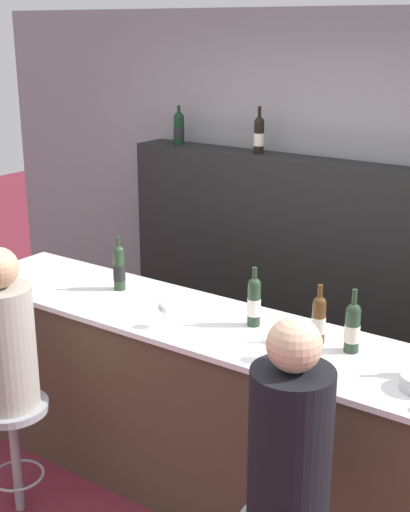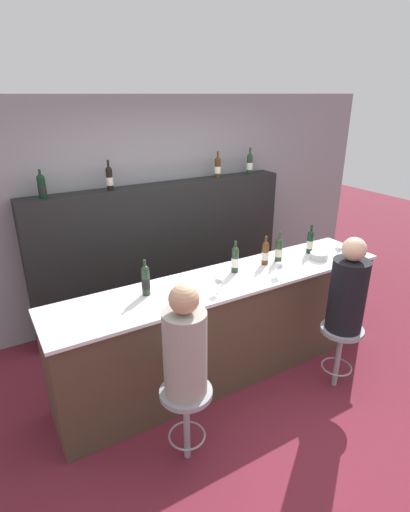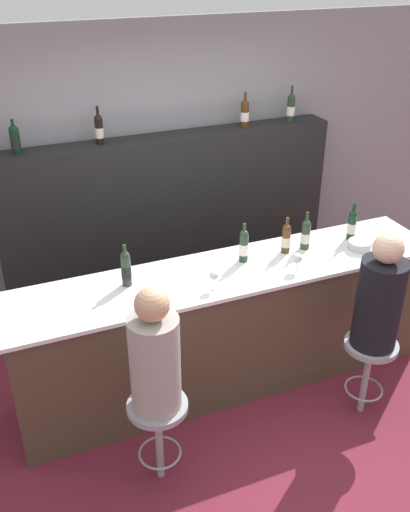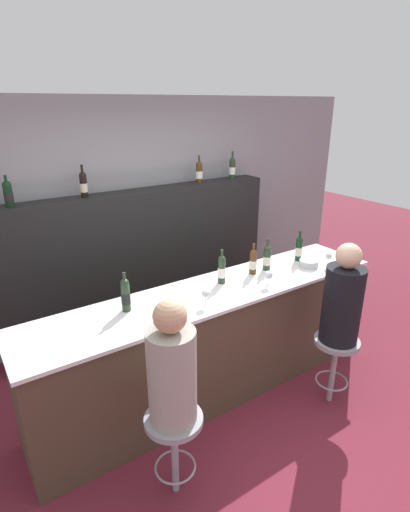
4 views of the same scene
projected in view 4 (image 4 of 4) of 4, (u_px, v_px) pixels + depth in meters
ground_plane at (233, 409)px, 3.52m from camera, size 16.00×16.00×0.00m
wall_back at (134, 218)px, 4.51m from camera, size 6.40×0.05×2.60m
bar_counter at (213, 342)px, 3.57m from camera, size 3.31×0.67×1.03m
back_bar_cabinet at (145, 263)px, 4.51m from camera, size 3.10×0.28×1.66m
wine_bottle_counter_0 at (126, 295)px, 3.02m from camera, size 0.07×0.07×0.32m
wine_bottle_counter_1 at (222, 269)px, 3.49m from camera, size 0.07×0.07×0.31m
wine_bottle_counter_2 at (253, 261)px, 3.68m from camera, size 0.07×0.07×0.30m
wine_bottle_counter_3 at (267, 257)px, 3.77m from camera, size 0.07×0.07×0.31m
wine_bottle_counter_4 at (299, 248)px, 3.99m from camera, size 0.07×0.07×0.31m
wine_bottle_backbar_0 at (8, 194)px, 3.50m from camera, size 0.08×0.08×0.28m
wine_bottle_backbar_1 at (84, 184)px, 3.85m from camera, size 0.07×0.07×0.32m
wine_bottle_backbar_2 at (199, 172)px, 4.55m from camera, size 0.08×0.08×0.31m
wine_bottle_backbar_3 at (232, 168)px, 4.80m from camera, size 0.08×0.08×0.33m
wine_glass_0 at (205, 294)px, 3.10m from camera, size 0.06×0.06×0.14m
wine_glass_1 at (268, 276)px, 3.44m from camera, size 0.08×0.08×0.14m
wine_glass_2 at (329, 257)px, 3.85m from camera, size 0.06×0.06×0.14m
metal_bowl at (309, 263)px, 3.87m from camera, size 0.18×0.18×0.07m
bar_stool_left at (174, 433)px, 2.61m from camera, size 0.38×0.38×0.64m
guest_seated_left at (172, 369)px, 2.43m from camera, size 0.31×0.31×0.84m
bar_stool_right at (335, 353)px, 3.45m from camera, size 0.38×0.38×0.64m
guest_seated_right at (343, 300)px, 3.26m from camera, size 0.32×0.32×0.87m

